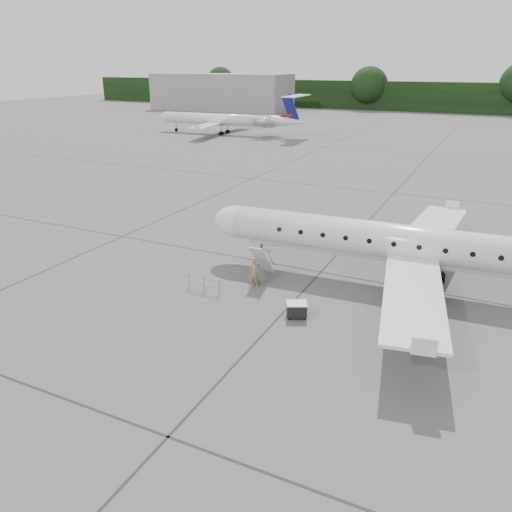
% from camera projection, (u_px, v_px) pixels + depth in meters
% --- Properties ---
extents(ground, '(320.00, 320.00, 0.00)m').
position_uv_depth(ground, '(358.00, 342.00, 24.44)').
color(ground, '#5C5C5A').
rests_on(ground, ground).
extents(treeline, '(260.00, 4.00, 8.00)m').
position_uv_depth(treeline, '(488.00, 99.00, 132.10)').
color(treeline, black).
rests_on(treeline, ground).
extents(terminal_building, '(40.00, 14.00, 10.00)m').
position_uv_depth(terminal_building, '(221.00, 92.00, 143.40)').
color(terminal_building, gray).
rests_on(terminal_building, ground).
extents(main_regional_jet, '(31.59, 23.50, 7.82)m').
position_uv_depth(main_regional_jet, '(426.00, 228.00, 28.77)').
color(main_regional_jet, silver).
rests_on(main_regional_jet, ground).
extents(airstair, '(0.96, 2.23, 2.45)m').
position_uv_depth(airstair, '(262.00, 261.00, 31.19)').
color(airstair, silver).
rests_on(airstair, ground).
extents(passenger, '(0.76, 0.64, 1.78)m').
position_uv_depth(passenger, '(254.00, 273.00, 30.24)').
color(passenger, '#8D6C4D').
rests_on(passenger, ground).
extents(safety_railing, '(2.20, 0.21, 1.00)m').
position_uv_depth(safety_railing, '(204.00, 284.00, 29.70)').
color(safety_railing, '#94979C').
rests_on(safety_railing, ground).
extents(baggage_cart, '(1.31, 1.22, 0.91)m').
position_uv_depth(baggage_cart, '(297.00, 309.00, 26.71)').
color(baggage_cart, black).
rests_on(baggage_cart, ground).
extents(bg_regional_left, '(29.88, 22.18, 7.59)m').
position_uv_depth(bg_regional_left, '(219.00, 114.00, 94.95)').
color(bg_regional_left, silver).
rests_on(bg_regional_left, ground).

